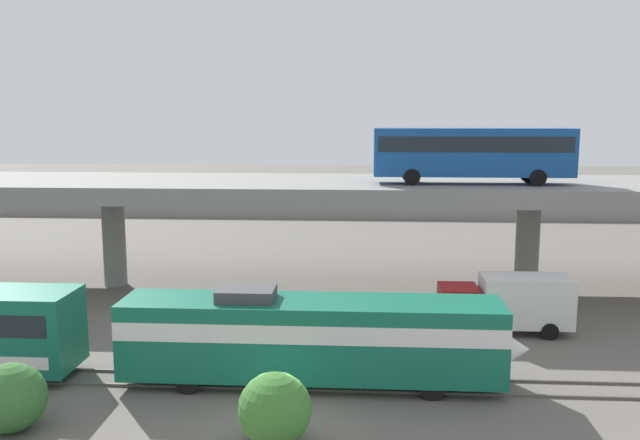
{
  "coord_description": "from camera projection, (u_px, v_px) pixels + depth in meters",
  "views": [
    {
      "loc": [
        2.97,
        -23.07,
        11.36
      ],
      "look_at": [
        0.09,
        21.91,
        4.28
      ],
      "focal_mm": 37.62,
      "sensor_mm": 36.0,
      "label": 1
    }
  ],
  "objects": [
    {
      "name": "parked_car_1",
      "position": [
        173.0,
        192.0,
        81.11
      ],
      "size": [
        4.11,
        1.85,
        1.5
      ],
      "rotation": [
        0.0,
        0.0,
        3.14
      ],
      "color": "#9E998C",
      "rests_on": "pier_parking_lot"
    },
    {
      "name": "rail_strip_far",
      "position": [
        293.0,
        375.0,
        29.39
      ],
      "size": [
        110.0,
        0.12,
        0.12
      ],
      "primitive_type": "cube",
      "color": "#59544C",
      "rests_on": "ground_plane"
    },
    {
      "name": "harbor_water",
      "position": [
        343.0,
        191.0,
        101.59
      ],
      "size": [
        140.0,
        36.0,
        0.01
      ],
      "primitive_type": "cube",
      "color": "navy",
      "rests_on": "ground_plane"
    },
    {
      "name": "parked_car_3",
      "position": [
        415.0,
        197.0,
        75.88
      ],
      "size": [
        4.24,
        1.85,
        1.5
      ],
      "rotation": [
        0.0,
        0.0,
        3.14
      ],
      "color": "#B7B7BC",
      "rests_on": "pier_parking_lot"
    },
    {
      "name": "pier_parking_lot",
      "position": [
        337.0,
        206.0,
        78.81
      ],
      "size": [
        77.52,
        10.48,
        1.41
      ],
      "primitive_type": "cube",
      "color": "gray",
      "rests_on": "ground_plane"
    },
    {
      "name": "rail_strip_near",
      "position": [
        289.0,
        389.0,
        27.87
      ],
      "size": [
        110.0,
        0.12,
        0.12
      ],
      "primitive_type": "cube",
      "color": "#59544C",
      "rests_on": "ground_plane"
    },
    {
      "name": "parked_car_4",
      "position": [
        483.0,
        194.0,
        78.58
      ],
      "size": [
        4.22,
        1.98,
        1.5
      ],
      "color": "navy",
      "rests_on": "pier_parking_lot"
    },
    {
      "name": "train_locomotive",
      "position": [
        330.0,
        335.0,
        28.2
      ],
      "size": [
        17.1,
        3.04,
        4.18
      ],
      "color": "#14664C",
      "rests_on": "ground_plane"
    },
    {
      "name": "parked_car_6",
      "position": [
        301.0,
        195.0,
        77.87
      ],
      "size": [
        4.57,
        1.99,
        1.5
      ],
      "rotation": [
        0.0,
        0.0,
        3.14
      ],
      "color": "navy",
      "rests_on": "pier_parking_lot"
    },
    {
      "name": "parked_car_2",
      "position": [
        106.0,
        194.0,
        78.4
      ],
      "size": [
        4.1,
        1.82,
        1.5
      ],
      "color": "navy",
      "rests_on": "pier_parking_lot"
    },
    {
      "name": "shrub_right",
      "position": [
        275.0,
        409.0,
        23.16
      ],
      "size": [
        2.58,
        2.58,
        2.58
      ],
      "primitive_type": "sphere",
      "color": "#3B7730",
      "rests_on": "ground_plane"
    },
    {
      "name": "transit_bus_on_overpass",
      "position": [
        472.0,
        150.0,
        40.91
      ],
      "size": [
        12.0,
        2.68,
        3.4
      ],
      "color": "#14478C",
      "rests_on": "highway_overpass"
    },
    {
      "name": "ground_plane",
      "position": [
        280.0,
        426.0,
        24.7
      ],
      "size": [
        260.0,
        260.0,
        0.0
      ],
      "primitive_type": "plane",
      "color": "#605B54"
    },
    {
      "name": "shrub_left",
      "position": [
        11.0,
        398.0,
        24.19
      ],
      "size": [
        2.53,
        2.53,
        2.53
      ],
      "primitive_type": "sphere",
      "color": "#336830",
      "rests_on": "ground_plane"
    },
    {
      "name": "parked_car_7",
      "position": [
        72.0,
        192.0,
        80.52
      ],
      "size": [
        4.22,
        1.83,
        1.5
      ],
      "rotation": [
        0.0,
        0.0,
        3.14
      ],
      "color": "#0C4C26",
      "rests_on": "pier_parking_lot"
    },
    {
      "name": "service_truck_west",
      "position": [
        508.0,
        302.0,
        35.16
      ],
      "size": [
        6.8,
        2.46,
        3.04
      ],
      "rotation": [
        0.0,
        0.0,
        3.14
      ],
      "color": "maroon",
      "rests_on": "ground_plane"
    },
    {
      "name": "parked_car_0",
      "position": [
        590.0,
        197.0,
        75.57
      ],
      "size": [
        4.11,
        1.98,
        1.5
      ],
      "rotation": [
        0.0,
        0.0,
        3.14
      ],
      "color": "maroon",
      "rests_on": "pier_parking_lot"
    },
    {
      "name": "parked_car_5",
      "position": [
        360.0,
        194.0,
        78.83
      ],
      "size": [
        4.66,
        1.95,
        1.5
      ],
      "color": "#515459",
      "rests_on": "pier_parking_lot"
    },
    {
      "name": "highway_overpass",
      "position": [
        317.0,
        191.0,
        43.41
      ],
      "size": [
        96.0,
        10.67,
        7.16
      ],
      "color": "gray",
      "rests_on": "ground_plane"
    }
  ]
}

